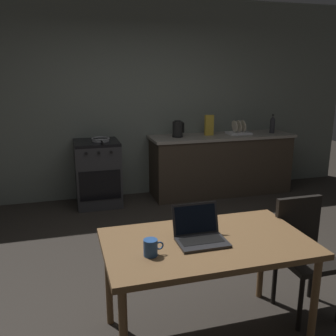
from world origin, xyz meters
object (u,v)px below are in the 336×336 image
Objects in this scene: electric_kettle at (178,129)px; cereal_box at (209,125)px; bottle at (272,124)px; dish_rack at (239,131)px; laptop at (200,234)px; frying_pan at (101,139)px; coffee_mug at (151,247)px; stove_oven at (98,173)px; chair at (304,248)px; dining_table at (207,250)px.

cereal_box reaches higher than electric_kettle.
bottle is 0.84× the size of dish_rack.
dish_rack reaches higher than laptop.
bottle is 0.68× the size of frying_pan.
frying_pan is 3.05m from coffee_mug.
stove_oven is at bearing -179.93° from dish_rack.
dining_table is at bearing 165.70° from chair.
dish_rack reaches higher than dining_table.
dish_rack reaches higher than frying_pan.
frying_pan is at bearing -178.51° from electric_kettle.
bottle is 2.27× the size of coffee_mug.
laptop is at bearing -83.59° from frying_pan.
bottle is at bearing -1.91° from electric_kettle.
laptop is at bearing -82.52° from stove_oven.
chair is 2.97× the size of cereal_box.
laptop is 0.37m from coffee_mug.
electric_kettle is (-0.13, 2.85, 0.50)m from chair.
electric_kettle is (1.16, 0.00, 0.57)m from stove_oven.
dining_table is at bearing -103.67° from electric_kettle.
bottle is 0.55m from dish_rack.
dining_table is 4.77× the size of bottle.
chair is at bearing 3.35° from laptop.
cereal_box is 0.49m from dish_rack.
chair is at bearing -65.73° from stove_oven.
dish_rack is (-0.54, 0.05, -0.09)m from bottle.
electric_kettle is at bearing 1.49° from frying_pan.
electric_kettle is 0.97m from dish_rack.
electric_kettle reaches higher than laptop.
cereal_box is (1.26, 2.99, 0.26)m from laptop.
frying_pan is at bearing -179.21° from dish_rack.
dining_table is 4.00× the size of dish_rack.
bottle is 1.01m from cereal_box.
dining_table is 2.98m from frying_pan.
chair is 3.17m from bottle.
chair is 2.90m from electric_kettle.
frying_pan is at bearing 92.46° from laptop.
cereal_box is (1.65, 0.02, 0.60)m from stove_oven.
frying_pan is at bearing 97.28° from dining_table.
laptop reaches higher than chair.
dish_rack is (2.07, 0.03, 0.02)m from frying_pan.
chair is 3.01m from dish_rack.
stove_oven is 3.09m from coffee_mug.
chair is 7.09× the size of coffee_mug.
laptop is 1.07× the size of cereal_box.
stove_oven is at bearing -179.22° from cereal_box.
chair reaches higher than coffee_mug.
electric_kettle is at bearing 180.00° from dish_rack.
chair is (1.29, -2.85, 0.06)m from stove_oven.
coffee_mug is (-0.36, -0.11, 0.01)m from laptop.
frying_pan is at bearing -23.89° from stove_oven.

